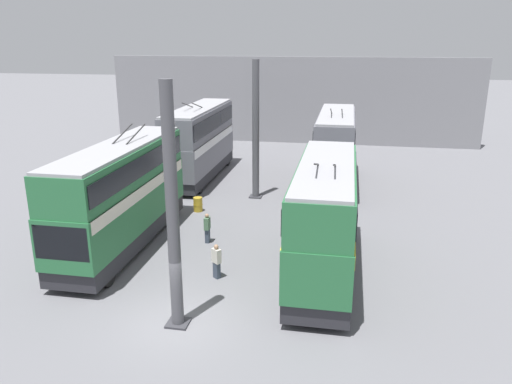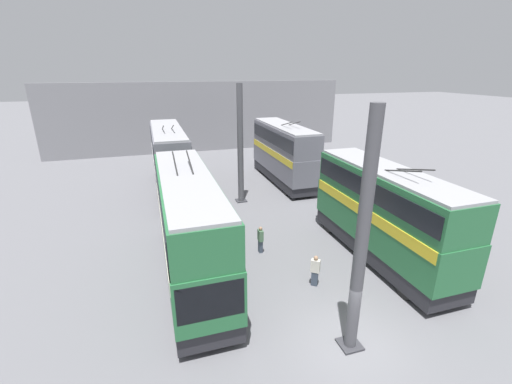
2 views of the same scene
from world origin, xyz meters
The scene contains 12 objects.
ground_plane centered at (0.00, 0.00, 0.00)m, with size 240.00×240.00×0.00m, color slate.
depot_back_wall centered at (33.75, 0.00, 4.15)m, with size 0.50×36.00×8.29m.
support_column_near centered at (-0.08, 0.00, 4.26)m, with size 0.80×0.80×8.77m.
support_column_far centered at (15.40, 0.00, 4.26)m, with size 0.80×0.80×8.77m.
bus_left_near centered at (5.02, -4.93, 2.83)m, with size 9.92×2.54×5.60m.
bus_left_far centered at (19.02, -4.93, 2.90)m, with size 10.05×2.54×5.74m.
bus_right_mid centered at (6.23, 4.93, 2.94)m, with size 10.90×2.54×5.77m.
bus_right_far centered at (19.35, 4.93, 2.98)m, with size 10.80×2.54×5.87m.
person_by_right_row centered at (7.03, 2.79, 0.95)m, with size 0.44×0.28×1.78m.
person_aisle_foreground centered at (3.74, -0.45, 0.82)m, with size 0.45×0.48×1.56m.
person_aisle_midway centered at (7.46, 1.02, 0.81)m, with size 0.42×0.25×1.55m.
oil_drum centered at (12.00, 2.90, 0.43)m, with size 0.57×0.57×0.86m.
Camera 2 is at (-8.59, 6.32, 9.67)m, focal length 24.00 mm.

